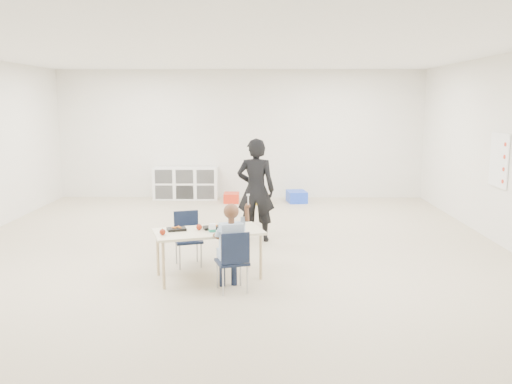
{
  "coord_description": "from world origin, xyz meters",
  "views": [
    {
      "loc": [
        0.46,
        -7.42,
        2.09
      ],
      "look_at": [
        0.38,
        0.09,
        0.85
      ],
      "focal_mm": 38.0,
      "sensor_mm": 36.0,
      "label": 1
    }
  ],
  "objects_px": {
    "chair_near": "(232,261)",
    "cubby_shelf": "(186,183)",
    "child": "(232,243)",
    "adult": "(256,190)",
    "table": "(209,254)"
  },
  "relations": [
    {
      "from": "cubby_shelf",
      "to": "adult",
      "type": "bearing_deg",
      "value": -66.44
    },
    {
      "from": "table",
      "to": "chair_near",
      "type": "distance_m",
      "value": 0.56
    },
    {
      "from": "chair_near",
      "to": "child",
      "type": "relative_size",
      "value": 0.63
    },
    {
      "from": "chair_near",
      "to": "adult",
      "type": "relative_size",
      "value": 0.45
    },
    {
      "from": "chair_near",
      "to": "cubby_shelf",
      "type": "height_order",
      "value": "same"
    },
    {
      "from": "child",
      "to": "chair_near",
      "type": "bearing_deg",
      "value": 0.0
    },
    {
      "from": "table",
      "to": "adult",
      "type": "relative_size",
      "value": 0.9
    },
    {
      "from": "chair_near",
      "to": "child",
      "type": "distance_m",
      "value": 0.2
    },
    {
      "from": "child",
      "to": "cubby_shelf",
      "type": "xyz_separation_m",
      "value": [
        -1.33,
        5.87,
        -0.2
      ]
    },
    {
      "from": "table",
      "to": "cubby_shelf",
      "type": "xyz_separation_m",
      "value": [
        -1.03,
        5.4,
        0.05
      ]
    },
    {
      "from": "chair_near",
      "to": "cubby_shelf",
      "type": "bearing_deg",
      "value": 85.01
    },
    {
      "from": "table",
      "to": "chair_near",
      "type": "bearing_deg",
      "value": -74.43
    },
    {
      "from": "chair_near",
      "to": "adult",
      "type": "height_order",
      "value": "adult"
    },
    {
      "from": "table",
      "to": "adult",
      "type": "bearing_deg",
      "value": 55.18
    },
    {
      "from": "table",
      "to": "adult",
      "type": "xyz_separation_m",
      "value": [
        0.55,
        1.79,
        0.49
      ]
    }
  ]
}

